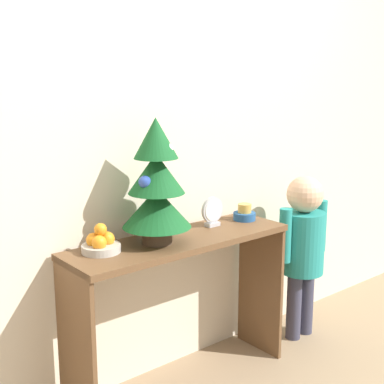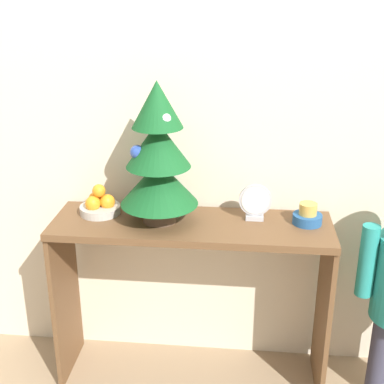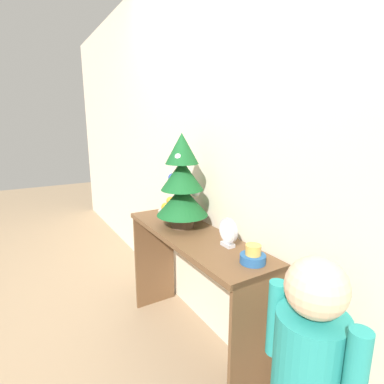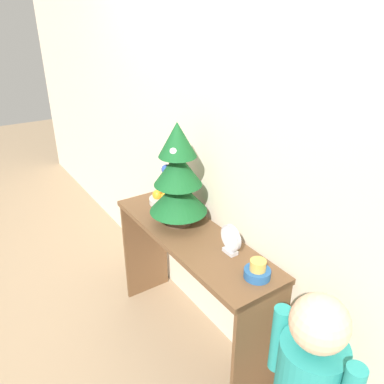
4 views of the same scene
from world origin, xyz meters
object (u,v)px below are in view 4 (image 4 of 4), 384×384
Objects in this scene: mini_tree at (178,177)px; fruit_bowl at (163,197)px; desk_clock at (231,240)px; child_figure at (309,378)px; singing_bowl at (257,271)px.

fruit_bowl is at bearing 169.09° from mini_tree.
desk_clock is 0.66m from child_figure.
child_figure reaches higher than fruit_bowl.
child_figure is (0.99, -0.05, -0.45)m from mini_tree.
child_figure is at bearing -9.72° from desk_clock.
desk_clock reaches higher than fruit_bowl.
child_figure is (0.39, -0.09, -0.20)m from singing_bowl.
desk_clock reaches higher than singing_bowl.
fruit_bowl is 0.18× the size of child_figure.
fruit_bowl is at bearing 178.91° from singing_bowl.
mini_tree is 0.36m from fruit_bowl.
mini_tree is 0.44m from desk_clock.
child_figure is at bearing -4.65° from fruit_bowl.
singing_bowl is (0.60, 0.03, -0.24)m from mini_tree.
singing_bowl is at bearing -1.09° from fruit_bowl.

